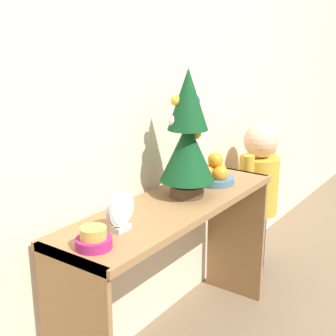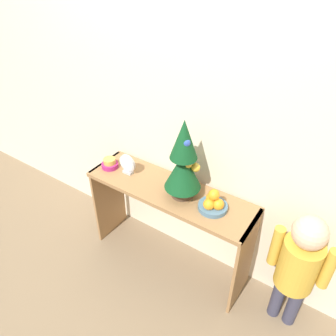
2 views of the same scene
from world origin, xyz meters
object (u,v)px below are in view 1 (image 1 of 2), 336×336
child_figure (258,183)px  desk_clock (121,211)px  mini_tree (188,136)px  singing_bowl (94,239)px  fruit_bowl (215,174)px

child_figure → desk_clock: bearing=-178.7°
mini_tree → singing_bowl: bearing=-177.3°
desk_clock → child_figure: (1.27, 0.03, -0.23)m
fruit_bowl → desk_clock: 0.69m
fruit_bowl → child_figure: (0.57, 0.03, -0.21)m
fruit_bowl → singing_bowl: bearing=-178.8°
singing_bowl → child_figure: (1.43, 0.04, -0.19)m
child_figure → singing_bowl: bearing=-178.2°
singing_bowl → desk_clock: size_ratio=0.81×
mini_tree → desk_clock: (-0.46, -0.01, -0.19)m
mini_tree → desk_clock: bearing=-178.5°
mini_tree → child_figure: bearing=1.1°
mini_tree → child_figure: mini_tree is taller
fruit_bowl → singing_bowl: fruit_bowl is taller
fruit_bowl → desk_clock: desk_clock is taller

